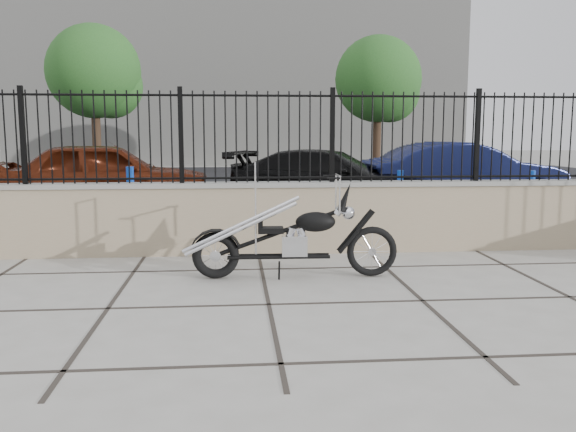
# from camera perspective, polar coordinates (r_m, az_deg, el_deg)

# --- Properties ---
(ground_plane) EXTENTS (90.00, 90.00, 0.00)m
(ground_plane) POSITION_cam_1_polar(r_m,az_deg,el_deg) (5.86, -1.81, -8.30)
(ground_plane) COLOR #99968E
(ground_plane) RESTS_ON ground
(parking_lot) EXTENTS (30.00, 30.00, 0.00)m
(parking_lot) POSITION_cam_1_polar(r_m,az_deg,el_deg) (18.19, -4.07, 2.76)
(parking_lot) COLOR black
(parking_lot) RESTS_ON ground
(retaining_wall) EXTENTS (14.00, 0.36, 0.96)m
(retaining_wall) POSITION_cam_1_polar(r_m,az_deg,el_deg) (8.20, -2.82, -0.18)
(retaining_wall) COLOR gray
(retaining_wall) RESTS_ON ground_plane
(iron_fence) EXTENTS (14.00, 0.08, 1.20)m
(iron_fence) POSITION_cam_1_polar(r_m,az_deg,el_deg) (8.12, -2.88, 7.39)
(iron_fence) COLOR black
(iron_fence) RESTS_ON retaining_wall
(background_building) EXTENTS (22.00, 6.00, 8.00)m
(background_building) POSITION_cam_1_polar(r_m,az_deg,el_deg) (32.20, -4.61, 12.13)
(background_building) COLOR beige
(background_building) RESTS_ON ground_plane
(chopper_motorcycle) EXTENTS (2.21, 0.46, 1.32)m
(chopper_motorcycle) POSITION_cam_1_polar(r_m,az_deg,el_deg) (6.78, 0.22, -0.35)
(chopper_motorcycle) COLOR black
(chopper_motorcycle) RESTS_ON ground_plane
(car_red) EXTENTS (4.45, 2.28, 1.45)m
(car_red) POSITION_cam_1_polar(r_m,az_deg,el_deg) (13.17, -16.61, 3.64)
(car_red) COLOR #49180A
(car_red) RESTS_ON parking_lot
(car_black) EXTENTS (4.65, 3.26, 1.25)m
(car_black) POSITION_cam_1_polar(r_m,az_deg,el_deg) (12.88, 3.93, 3.42)
(car_black) COLOR black
(car_black) RESTS_ON parking_lot
(car_blue) EXTENTS (4.32, 1.62, 1.41)m
(car_blue) POSITION_cam_1_polar(r_m,az_deg,el_deg) (13.67, 16.09, 3.72)
(car_blue) COLOR #0F1437
(car_blue) RESTS_ON parking_lot
(bollard_a) EXTENTS (0.15, 0.15, 1.05)m
(bollard_a) POSITION_cam_1_polar(r_m,az_deg,el_deg) (10.48, -14.49, 1.61)
(bollard_a) COLOR blue
(bollard_a) RESTS_ON ground_plane
(bollard_b) EXTENTS (0.11, 0.11, 0.94)m
(bollard_b) POSITION_cam_1_polar(r_m,az_deg,el_deg) (11.17, 10.42, 1.82)
(bollard_b) COLOR #0B58AC
(bollard_b) RESTS_ON ground_plane
(bollard_c) EXTENTS (0.12, 0.12, 0.91)m
(bollard_c) POSITION_cam_1_polar(r_m,az_deg,el_deg) (12.23, 21.81, 1.84)
(bollard_c) COLOR #0C1ABC
(bollard_c) RESTS_ON ground_plane
(tree_left) EXTENTS (3.26, 3.26, 5.51)m
(tree_left) POSITION_cam_1_polar(r_m,az_deg,el_deg) (22.93, -17.73, 13.14)
(tree_left) COLOR #382619
(tree_left) RESTS_ON ground_plane
(tree_right) EXTENTS (3.05, 3.05, 5.14)m
(tree_right) POSITION_cam_1_polar(r_m,az_deg,el_deg) (22.31, 8.44, 12.92)
(tree_right) COLOR #382619
(tree_right) RESTS_ON ground_plane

